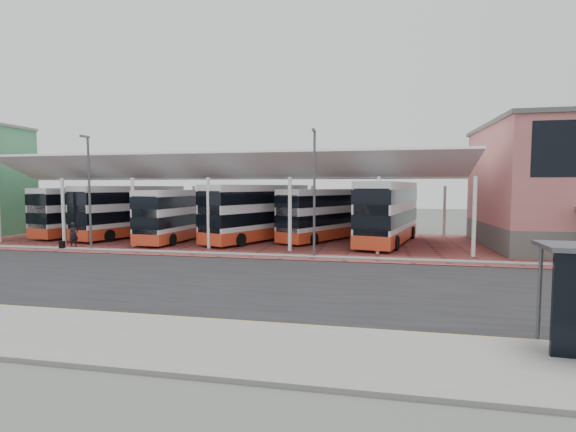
# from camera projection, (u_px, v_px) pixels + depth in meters

# --- Properties ---
(ground) EXTENTS (140.00, 140.00, 0.00)m
(ground) POSITION_uv_depth(u_px,v_px,m) (257.00, 278.00, 20.79)
(ground) COLOR #494C47
(road) EXTENTS (120.00, 14.00, 0.02)m
(road) POSITION_uv_depth(u_px,v_px,m) (252.00, 282.00, 19.81)
(road) COLOR black
(road) RESTS_ON ground
(forecourt) EXTENTS (72.00, 16.00, 0.06)m
(forecourt) POSITION_uv_depth(u_px,v_px,m) (325.00, 243.00, 33.12)
(forecourt) COLOR brown
(forecourt) RESTS_ON ground
(sidewalk) EXTENTS (120.00, 4.00, 0.14)m
(sidewalk) POSITION_uv_depth(u_px,v_px,m) (174.00, 342.00, 11.98)
(sidewalk) COLOR slate
(sidewalk) RESTS_ON ground
(north_kerb) EXTENTS (120.00, 0.80, 0.14)m
(north_kerb) POSITION_uv_depth(u_px,v_px,m) (283.00, 256.00, 26.85)
(north_kerb) COLOR slate
(north_kerb) RESTS_ON ground
(yellow_line_near) EXTENTS (120.00, 0.12, 0.01)m
(yellow_line_near) POSITION_uv_depth(u_px,v_px,m) (201.00, 321.00, 13.94)
(yellow_line_near) COLOR gold
(yellow_line_near) RESTS_ON road
(yellow_line_far) EXTENTS (120.00, 0.12, 0.01)m
(yellow_line_far) POSITION_uv_depth(u_px,v_px,m) (205.00, 319.00, 14.23)
(yellow_line_far) COLOR gold
(yellow_line_far) RESTS_ON road
(canopy) EXTENTS (37.00, 11.63, 7.07)m
(canopy) POSITION_uv_depth(u_px,v_px,m) (233.00, 172.00, 35.19)
(canopy) COLOR white
(canopy) RESTS_ON ground
(lamp_west) EXTENTS (0.16, 0.90, 8.07)m
(lamp_west) POSITION_uv_depth(u_px,v_px,m) (89.00, 189.00, 29.35)
(lamp_west) COLOR #4B4D52
(lamp_west) RESTS_ON ground
(lamp_east) EXTENTS (0.16, 0.90, 8.07)m
(lamp_east) POSITION_uv_depth(u_px,v_px,m) (314.00, 189.00, 26.23)
(lamp_east) COLOR #4B4D52
(lamp_east) RESTS_ON ground
(bus_0) EXTENTS (4.19, 10.82, 4.35)m
(bus_0) POSITION_uv_depth(u_px,v_px,m) (88.00, 212.00, 38.87)
(bus_0) COLOR silver
(bus_0) RESTS_ON forecourt
(bus_1) EXTENTS (5.49, 11.28, 4.54)m
(bus_1) POSITION_uv_depth(u_px,v_px,m) (132.00, 211.00, 37.41)
(bus_1) COLOR silver
(bus_1) RESTS_ON forecourt
(bus_2) EXTENTS (3.04, 10.32, 4.20)m
(bus_2) POSITION_uv_depth(u_px,v_px,m) (180.00, 215.00, 34.89)
(bus_2) COLOR silver
(bus_2) RESTS_ON forecourt
(bus_3) EXTENTS (7.01, 11.28, 4.63)m
(bus_3) POSITION_uv_depth(u_px,v_px,m) (258.00, 213.00, 34.58)
(bus_3) COLOR silver
(bus_3) RESTS_ON forecourt
(bus_4) EXTENTS (7.07, 10.25, 4.28)m
(bus_4) POSITION_uv_depth(u_px,v_px,m) (326.00, 215.00, 35.12)
(bus_4) COLOR silver
(bus_4) RESTS_ON forecourt
(bus_5) EXTENTS (5.41, 12.03, 4.83)m
(bus_5) POSITION_uv_depth(u_px,v_px,m) (388.00, 213.00, 33.00)
(bus_5) COLOR silver
(bus_5) RESTS_ON forecourt
(pedestrian) EXTENTS (0.68, 0.80, 1.85)m
(pedestrian) POSITION_uv_depth(u_px,v_px,m) (74.00, 235.00, 30.78)
(pedestrian) COLOR black
(pedestrian) RESTS_ON forecourt
(suitcase) EXTENTS (0.35, 0.25, 0.60)m
(suitcase) POSITION_uv_depth(u_px,v_px,m) (62.00, 245.00, 29.78)
(suitcase) COLOR black
(suitcase) RESTS_ON forecourt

